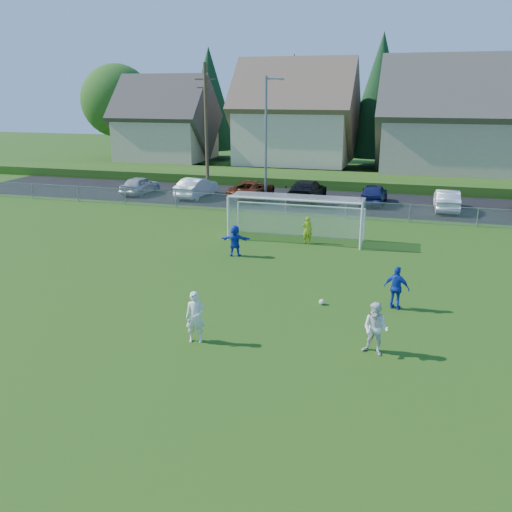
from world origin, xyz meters
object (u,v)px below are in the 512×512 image
object	(u,v)px
goalkeeper	(307,230)
car_f	(447,200)
player_white_a	(195,317)
car_a	(140,185)
car_b	(197,187)
car_d	(307,191)
player_white_b	(376,329)
car_c	(252,190)
player_blue_b	(235,241)
player_blue_a	(397,288)
car_e	(374,194)
soccer_ball	(322,302)
soccer_goal	(297,211)

from	to	relation	value
goalkeeper	car_f	world-z (taller)	goalkeeper
player_white_a	car_a	size ratio (longest dim) A/B	0.42
goalkeeper	car_b	size ratio (longest dim) A/B	0.32
car_d	car_b	bearing A→B (deg)	6.07
player_white_a	car_f	world-z (taller)	player_white_a
player_white_b	car_a	bearing A→B (deg)	148.07
car_a	car_c	bearing A→B (deg)	-174.39
player_blue_b	goalkeeper	world-z (taller)	player_blue_b
car_a	car_c	size ratio (longest dim) A/B	0.79
car_f	car_a	bearing A→B (deg)	-0.60
player_blue_a	player_white_b	bearing A→B (deg)	99.28
car_a	car_b	bearing A→B (deg)	-176.57
player_white_a	car_e	xyz separation A→B (m)	(3.83, 24.85, -0.12)
player_blue_a	soccer_ball	bearing A→B (deg)	24.20
player_white_a	player_blue_a	xyz separation A→B (m)	(6.25, 4.77, -0.03)
goalkeeper	soccer_goal	size ratio (longest dim) A/B	0.20
player_blue_b	car_b	distance (m)	16.15
player_blue_a	car_c	size ratio (longest dim) A/B	0.32
player_blue_b	car_d	bearing A→B (deg)	-102.68
player_blue_a	car_c	xyz separation A→B (m)	(-11.54, 19.30, -0.11)
car_b	player_white_a	bearing A→B (deg)	117.32
goalkeeper	car_a	size ratio (longest dim) A/B	0.36
player_white_a	soccer_goal	distance (m)	13.57
player_white_b	car_d	xyz separation A→B (m)	(-6.85, 23.74, -0.05)
car_a	car_f	distance (m)	23.44
player_blue_a	car_d	distance (m)	21.04
player_blue_b	car_f	bearing A→B (deg)	-136.53
player_blue_b	car_a	bearing A→B (deg)	-57.79
player_blue_b	car_c	size ratio (longest dim) A/B	0.30
player_blue_a	car_d	size ratio (longest dim) A/B	0.30
goalkeeper	car_a	bearing A→B (deg)	-45.90
soccer_ball	car_d	distance (m)	20.64
player_blue_b	car_a	world-z (taller)	player_blue_b
player_white_b	car_c	xyz separation A→B (m)	(-11.05, 23.32, -0.13)
player_blue_b	car_e	distance (m)	16.25
car_e	player_white_a	bearing A→B (deg)	83.03
player_blue_b	player_white_b	bearing A→B (deg)	120.73
car_f	car_b	bearing A→B (deg)	-0.40
soccer_ball	car_d	bearing A→B (deg)	102.79
goalkeeper	car_b	xyz separation A→B (m)	(-10.88, 10.75, 0.01)
player_white_b	car_d	bearing A→B (deg)	122.69
car_e	car_d	bearing A→B (deg)	6.02
car_b	soccer_goal	bearing A→B (deg)	140.03
player_blue_a	player_blue_b	xyz separation A→B (m)	(-8.07, 4.85, -0.04)
goalkeeper	car_c	distance (m)	12.85
soccer_goal	goalkeeper	bearing A→B (deg)	-36.98
player_blue_a	car_d	world-z (taller)	player_blue_a
car_f	car_c	bearing A→B (deg)	-1.54
player_white_a	player_white_b	xyz separation A→B (m)	(5.77, 0.75, -0.01)
car_d	car_f	bearing A→B (deg)	178.06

